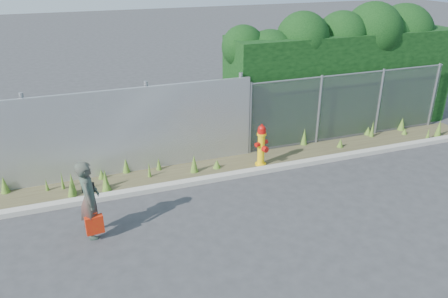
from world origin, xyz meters
TOP-DOWN VIEW (x-y plane):
  - ground at (0.00, 0.00)m, footprint 80.00×80.00m
  - curb at (0.00, 1.80)m, footprint 16.00×0.22m
  - weed_strip at (-0.72, 2.51)m, footprint 16.00×1.30m
  - corrugated_fence at (-3.25, 3.01)m, footprint 8.50×0.21m
  - chainlink_fence at (4.25, 3.00)m, footprint 6.50×0.07m
  - hedge at (4.52, 4.03)m, footprint 7.50×2.06m
  - fire_hydrant at (1.02, 2.17)m, footprint 0.39×0.35m
  - woman at (-3.40, 0.46)m, footprint 0.45×0.63m
  - red_tote_bag at (-3.38, 0.25)m, footprint 0.34×0.12m
  - black_shoulder_bag at (-3.39, 0.59)m, footprint 0.23×0.10m

SIDE VIEW (x-z plane):
  - ground at x=0.00m, z-range 0.00..0.00m
  - curb at x=0.00m, z-range 0.00..0.12m
  - weed_strip at x=-0.72m, z-range -0.15..0.40m
  - red_tote_bag at x=-3.38m, z-range 0.13..0.58m
  - fire_hydrant at x=1.02m, z-range -0.02..1.15m
  - woman at x=-3.40m, z-range 0.00..1.61m
  - black_shoulder_bag at x=-3.39m, z-range 0.91..1.09m
  - chainlink_fence at x=4.25m, z-range 0.01..2.06m
  - corrugated_fence at x=-3.25m, z-range -0.05..2.25m
  - hedge at x=4.52m, z-range 0.16..4.03m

